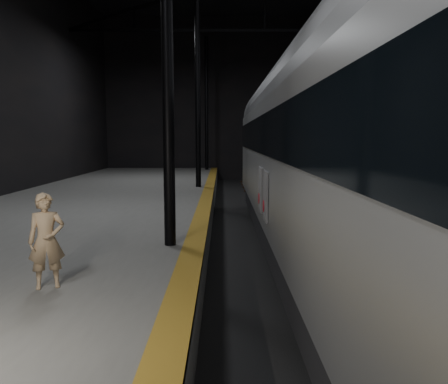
{
  "coord_description": "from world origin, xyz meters",
  "views": [
    {
      "loc": [
        -2.6,
        -13.82,
        3.44
      ],
      "look_at": [
        -2.56,
        -2.21,
        2.0
      ],
      "focal_mm": 35.0,
      "sensor_mm": 36.0,
      "label": 1
    }
  ],
  "objects": [
    {
      "name": "track",
      "position": [
        0.0,
        0.0,
        0.07
      ],
      "size": [
        2.4,
        43.0,
        0.24
      ],
      "color": "#3F3328",
      "rests_on": "ground"
    },
    {
      "name": "ground",
      "position": [
        0.0,
        0.0,
        0.0
      ],
      "size": [
        44.0,
        44.0,
        0.0
      ],
      "primitive_type": "plane",
      "color": "black",
      "rests_on": "ground"
    },
    {
      "name": "platform_left",
      "position": [
        -7.5,
        0.0,
        0.5
      ],
      "size": [
        9.0,
        43.8,
        1.0
      ],
      "primitive_type": "cube",
      "color": "#575755",
      "rests_on": "ground"
    },
    {
      "name": "train",
      "position": [
        -0.0,
        -2.77,
        3.24
      ],
      "size": [
        3.25,
        21.71,
        5.8
      ],
      "color": "#A8ABB0",
      "rests_on": "ground"
    },
    {
      "name": "tactile_strip",
      "position": [
        -3.25,
        0.0,
        1.0
      ],
      "size": [
        0.5,
        43.8,
        0.01
      ],
      "primitive_type": "cube",
      "color": "brown",
      "rests_on": "platform_left"
    },
    {
      "name": "woman",
      "position": [
        -5.46,
        -6.87,
        1.78
      ],
      "size": [
        0.67,
        0.56,
        1.57
      ],
      "primitive_type": "imported",
      "rotation": [
        0.0,
        0.0,
        0.37
      ],
      "color": "tan",
      "rests_on": "platform_left"
    }
  ]
}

